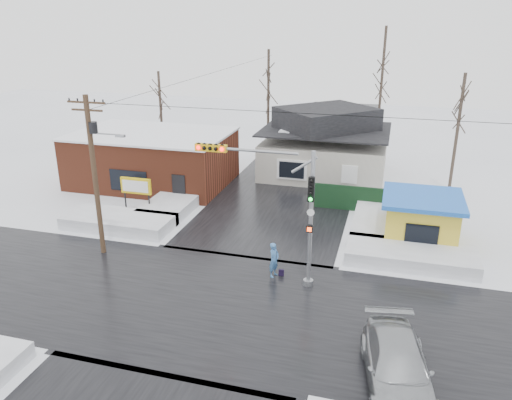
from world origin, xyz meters
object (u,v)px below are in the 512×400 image
(pedestrian, at_px, (274,260))
(car, at_px, (397,367))
(marquee_sign, at_px, (136,187))
(kiosk, at_px, (421,219))
(traffic_signal, at_px, (279,198))
(utility_pole, at_px, (95,167))

(pedestrian, height_order, car, pedestrian)
(marquee_sign, bearing_deg, car, -36.51)
(marquee_sign, height_order, car, marquee_sign)
(kiosk, relative_size, pedestrian, 2.46)
(traffic_signal, xyz_separation_m, kiosk, (7.07, 7.03, -3.08))
(utility_pole, relative_size, kiosk, 1.96)
(marquee_sign, distance_m, kiosk, 18.51)
(utility_pole, relative_size, car, 1.59)
(utility_pole, height_order, marquee_sign, utility_pole)
(marquee_sign, distance_m, pedestrian, 12.70)
(utility_pole, xyz_separation_m, car, (16.31, -6.87, -4.29))
(utility_pole, distance_m, car, 18.21)
(car, bearing_deg, pedestrian, 123.21)
(utility_pole, bearing_deg, marquee_sign, 100.13)
(marquee_sign, bearing_deg, utility_pole, -79.87)
(utility_pole, xyz_separation_m, kiosk, (17.43, 6.49, -3.65))
(utility_pole, distance_m, kiosk, 18.95)
(traffic_signal, relative_size, kiosk, 1.52)
(pedestrian, distance_m, car, 9.25)
(traffic_signal, xyz_separation_m, car, (5.95, -6.34, -3.72))
(traffic_signal, height_order, utility_pole, utility_pole)
(kiosk, distance_m, pedestrian, 9.90)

